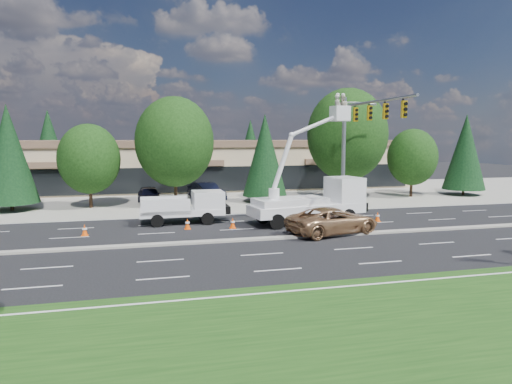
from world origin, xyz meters
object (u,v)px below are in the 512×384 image
object	(u,v)px
signal_mast	(356,134)
utility_pickup	(188,210)
bucket_truck	(317,194)
minivan	(333,221)

from	to	relation	value
signal_mast	utility_pickup	world-z (taller)	signal_mast
bucket_truck	minivan	xyz separation A→B (m)	(-0.44, -3.73, -1.14)
signal_mast	minivan	size ratio (longest dim) A/B	1.75
bucket_truck	signal_mast	bearing A→B (deg)	23.80
signal_mast	bucket_truck	world-z (taller)	signal_mast
signal_mast	bucket_truck	distance (m)	6.44
utility_pickup	bucket_truck	bearing A→B (deg)	-12.84
signal_mast	minivan	distance (m)	9.49
utility_pickup	minivan	world-z (taller)	utility_pickup
bucket_truck	minivan	size ratio (longest dim) A/B	1.52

